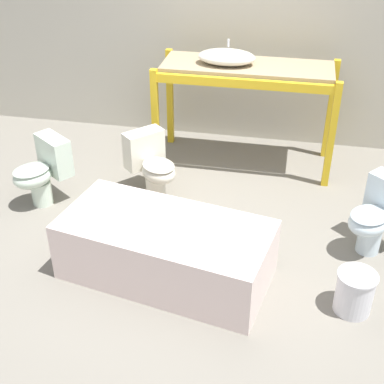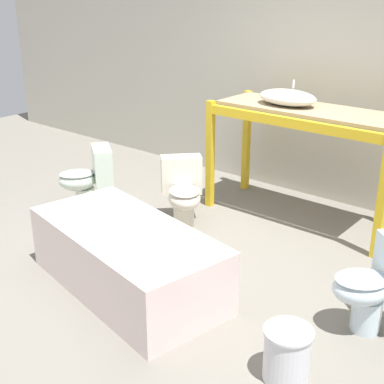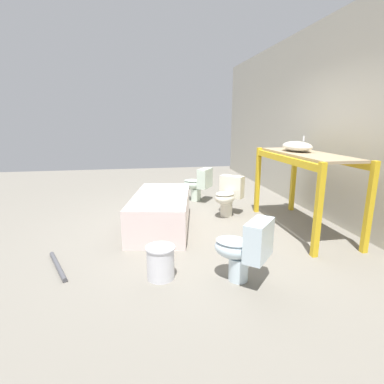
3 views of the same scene
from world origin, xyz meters
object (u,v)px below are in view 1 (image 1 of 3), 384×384
Objects in this scene: sink_basin at (227,57)px; bucket_white at (355,292)px; toilet_near at (378,214)px; bathtub_main at (166,246)px; toilet_far at (43,170)px; toilet_extra at (152,164)px.

sink_basin is 2.73m from bucket_white.
bucket_white is (-0.21, -0.82, -0.18)m from toilet_near.
toilet_far reaches higher than bathtub_main.
toilet_far is (-3.15, 0.15, 0.00)m from toilet_near.
bucket_white is at bearing 6.37° from bathtub_main.
toilet_near is 3.15m from toilet_far.
bathtub_main is 1.84m from toilet_near.
sink_basin is 0.89× the size of toilet_extra.
toilet_extra is (-0.60, -0.87, -0.85)m from sink_basin.
toilet_far is at bearing -143.85° from sink_basin.
sink_basin is 0.89× the size of toilet_near.
bathtub_main is at bearing 175.34° from bucket_white.
toilet_extra is at bearing -124.53° from sink_basin.
toilet_near is 2.18m from toilet_extra.
bucket_white is (1.50, -0.12, -0.12)m from bathtub_main.
bathtub_main is (-0.17, -2.03, -0.92)m from sink_basin.
bathtub_main is 2.69× the size of toilet_near.
toilet_far is 1.07m from toilet_extra.
sink_basin is 0.33× the size of bathtub_main.
bathtub_main is at bearing 5.07° from toilet_far.
bathtub_main is 1.51m from bucket_white.
toilet_far is 1.00× the size of toilet_extra.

